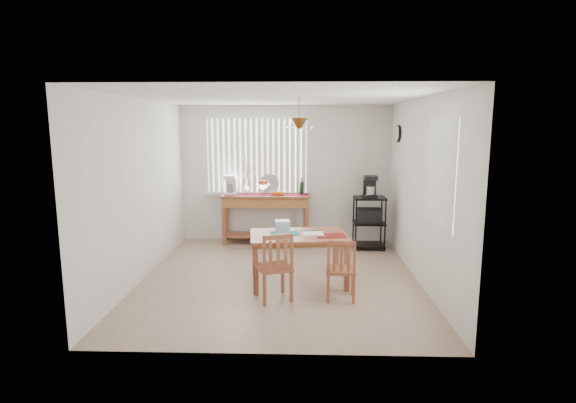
{
  "coord_description": "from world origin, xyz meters",
  "views": [
    {
      "loc": [
        0.32,
        -6.34,
        2.21
      ],
      "look_at": [
        0.1,
        0.55,
        1.05
      ],
      "focal_mm": 28.0,
      "sensor_mm": 36.0,
      "label": 1
    }
  ],
  "objects_px": {
    "sideboard": "(267,207)",
    "dining_table": "(299,240)",
    "chair_right": "(341,270)",
    "chair_left": "(275,267)",
    "wire_cart": "(369,218)",
    "cart_items": "(370,187)"
  },
  "relations": [
    {
      "from": "dining_table",
      "to": "wire_cart",
      "type": "bearing_deg",
      "value": 56.3
    },
    {
      "from": "sideboard",
      "to": "wire_cart",
      "type": "distance_m",
      "value": 1.92
    },
    {
      "from": "wire_cart",
      "to": "dining_table",
      "type": "bearing_deg",
      "value": -123.7
    },
    {
      "from": "sideboard",
      "to": "chair_right",
      "type": "xyz_separation_m",
      "value": [
        1.17,
        -2.82,
        -0.3
      ]
    },
    {
      "from": "wire_cart",
      "to": "chair_left",
      "type": "height_order",
      "value": "wire_cart"
    },
    {
      "from": "cart_items",
      "to": "sideboard",
      "type": "bearing_deg",
      "value": 170.26
    },
    {
      "from": "cart_items",
      "to": "dining_table",
      "type": "distance_m",
      "value": 2.33
    },
    {
      "from": "wire_cart",
      "to": "cart_items",
      "type": "distance_m",
      "value": 0.56
    },
    {
      "from": "sideboard",
      "to": "dining_table",
      "type": "distance_m",
      "value": 2.31
    },
    {
      "from": "wire_cart",
      "to": "sideboard",
      "type": "bearing_deg",
      "value": 169.96
    },
    {
      "from": "wire_cart",
      "to": "dining_table",
      "type": "relative_size",
      "value": 0.66
    },
    {
      "from": "chair_right",
      "to": "dining_table",
      "type": "bearing_deg",
      "value": 132.81
    },
    {
      "from": "sideboard",
      "to": "chair_left",
      "type": "xyz_separation_m",
      "value": [
        0.33,
        -2.86,
        -0.26
      ]
    },
    {
      "from": "chair_right",
      "to": "sideboard",
      "type": "bearing_deg",
      "value": 112.63
    },
    {
      "from": "sideboard",
      "to": "chair_right",
      "type": "relative_size",
      "value": 2.04
    },
    {
      "from": "chair_left",
      "to": "chair_right",
      "type": "xyz_separation_m",
      "value": [
        0.85,
        0.05,
        -0.04
      ]
    },
    {
      "from": "chair_left",
      "to": "dining_table",
      "type": "bearing_deg",
      "value": 64.91
    },
    {
      "from": "wire_cart",
      "to": "chair_right",
      "type": "distance_m",
      "value": 2.59
    },
    {
      "from": "sideboard",
      "to": "dining_table",
      "type": "xyz_separation_m",
      "value": [
        0.63,
        -2.23,
        -0.07
      ]
    },
    {
      "from": "dining_table",
      "to": "chair_right",
      "type": "relative_size",
      "value": 1.76
    },
    {
      "from": "wire_cart",
      "to": "chair_right",
      "type": "relative_size",
      "value": 1.17
    },
    {
      "from": "chair_left",
      "to": "chair_right",
      "type": "bearing_deg",
      "value": 3.05
    }
  ]
}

